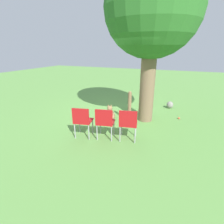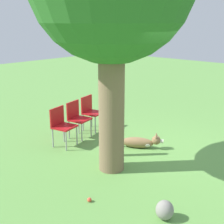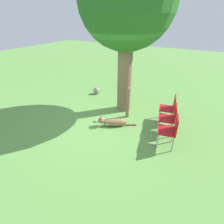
{
  "view_description": "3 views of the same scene",
  "coord_description": "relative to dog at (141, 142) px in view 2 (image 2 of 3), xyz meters",
  "views": [
    {
      "loc": [
        5.53,
        1.91,
        2.25
      ],
      "look_at": [
        0.49,
        -0.21,
        0.26
      ],
      "focal_mm": 28.0,
      "sensor_mm": 36.0,
      "label": 1
    },
    {
      "loc": [
        -3.46,
        4.72,
        2.65
      ],
      "look_at": [
        0.21,
        0.69,
        1.05
      ],
      "focal_mm": 50.0,
      "sensor_mm": 36.0,
      "label": 2
    },
    {
      "loc": [
        2.44,
        -4.13,
        2.89
      ],
      "look_at": [
        0.27,
        -0.29,
        0.45
      ],
      "focal_mm": 28.0,
      "sensor_mm": 36.0,
      "label": 3
    }
  ],
  "objects": [
    {
      "name": "tennis_ball",
      "position": [
        -0.7,
        2.2,
        -0.09
      ],
      "size": [
        0.07,
        0.07,
        0.07
      ],
      "color": "#E54C33",
      "rests_on": "ground_plane"
    },
    {
      "name": "ground_plane",
      "position": [
        -0.3,
        0.33,
        -0.13
      ],
      "size": [
        30.0,
        30.0,
        0.0
      ],
      "primitive_type": "plane",
      "color": "#609947"
    },
    {
      "name": "garden_rock",
      "position": [
        -1.78,
        1.79,
        0.01
      ],
      "size": [
        0.25,
        0.25,
        0.28
      ],
      "color": "gray",
      "rests_on": "ground_plane"
    },
    {
      "name": "red_chair_2",
      "position": [
        1.37,
        1.05,
        0.38
      ],
      "size": [
        0.51,
        0.52,
        0.85
      ],
      "rotation": [
        0.0,
        0.0,
        3.36
      ],
      "color": "#B21419",
      "rests_on": "ground_plane"
    },
    {
      "name": "fence_post",
      "position": [
        0.16,
        0.71,
        0.39
      ],
      "size": [
        0.11,
        0.11,
        1.02
      ],
      "color": "#846647",
      "rests_on": "ground_plane"
    },
    {
      "name": "red_chair_0",
      "position": [
        1.66,
        -0.1,
        0.38
      ],
      "size": [
        0.51,
        0.52,
        0.85
      ],
      "rotation": [
        0.0,
        0.0,
        3.36
      ],
      "color": "#B21419",
      "rests_on": "ground_plane"
    },
    {
      "name": "dog",
      "position": [
        0.0,
        0.0,
        0.0
      ],
      "size": [
        1.06,
        0.7,
        0.36
      ],
      "rotation": [
        0.0,
        0.0,
        3.69
      ],
      "color": "olive",
      "rests_on": "ground_plane"
    },
    {
      "name": "red_chair_1",
      "position": [
        1.51,
        0.48,
        0.38
      ],
      "size": [
        0.51,
        0.52,
        0.85
      ],
      "rotation": [
        0.0,
        0.0,
        3.36
      ],
      "color": "#B21419",
      "rests_on": "ground_plane"
    }
  ]
}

